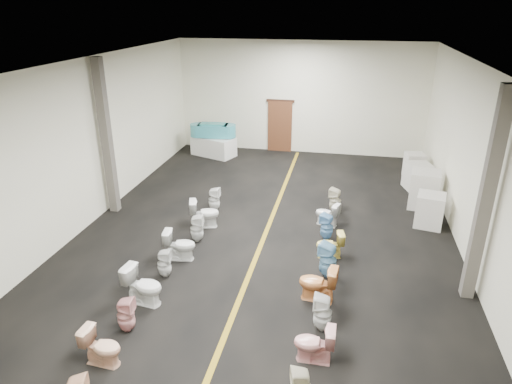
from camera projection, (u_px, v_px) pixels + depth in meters
floor at (263, 240)px, 12.08m from camera, size 16.00×16.00×0.00m
ceiling at (264, 66)px, 10.35m from camera, size 16.00×16.00×0.00m
wall_back at (300, 98)px, 18.45m from camera, size 10.00×0.00×10.00m
wall_left at (79, 148)px, 12.14m from camera, size 0.00×16.00×16.00m
wall_right at (481, 174)px, 10.28m from camera, size 0.00×16.00×16.00m
aisle_stripe at (263, 240)px, 12.08m from camera, size 0.12×15.60×0.01m
back_door at (280, 126)px, 19.00m from camera, size 1.00×0.10×2.10m
door_frame at (280, 101)px, 18.60m from camera, size 1.15×0.08×0.10m
column_left at (106, 138)px, 13.00m from camera, size 0.25×0.25×4.50m
column_right at (486, 199)px, 8.97m from camera, size 0.25×0.25×4.50m
display_table at (214, 146)px, 18.66m from camera, size 1.94×1.44×0.77m
bathtub at (213, 130)px, 18.40m from camera, size 1.85×0.77×0.55m
appliance_crate_a at (430, 210)px, 12.72m from camera, size 0.86×0.86×0.94m
appliance_crate_b at (424, 190)px, 13.85m from camera, size 0.95×0.95×1.15m
appliance_crate_c at (417, 176)px, 15.29m from camera, size 0.95×0.95×0.88m
appliance_crate_d at (414, 166)px, 16.24m from camera, size 0.72×0.72×0.90m
toilet_left_2 at (102, 347)px, 7.84m from camera, size 0.72×0.44×0.71m
toilet_left_3 at (126, 315)px, 8.62m from camera, size 0.37×0.36×0.73m
toilet_left_4 at (143, 286)px, 9.42m from camera, size 0.87×0.57×0.84m
toilet_left_5 at (164, 263)px, 10.36m from camera, size 0.35×0.34×0.69m
toilet_left_6 at (180, 245)px, 11.07m from camera, size 0.81×0.53×0.77m
toilet_left_7 at (197, 228)px, 11.91m from camera, size 0.39×0.38×0.75m
toilet_left_8 at (204, 213)px, 12.68m from camera, size 0.90×0.68×0.81m
toilet_left_9 at (214, 199)px, 13.67m from camera, size 0.35×0.34×0.74m
toilet_right_3 at (314, 344)px, 7.90m from camera, size 0.71×0.40×0.72m
toilet_right_4 at (323, 313)px, 8.65m from camera, size 0.36×0.35×0.77m
toilet_right_5 at (318, 283)px, 9.52m from camera, size 0.83×0.53×0.81m
toilet_right_6 at (328, 260)px, 10.33m from camera, size 0.50×0.50×0.85m
toilet_right_7 at (330, 245)px, 11.17m from camera, size 0.73×0.51×0.68m
toilet_right_8 at (327, 227)px, 12.01m from camera, size 0.44×0.43×0.73m
toilet_right_9 at (327, 214)px, 12.79m from camera, size 0.76×0.59×0.69m
toilet_right_10 at (335, 200)px, 13.57m from camera, size 0.44×0.43×0.76m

